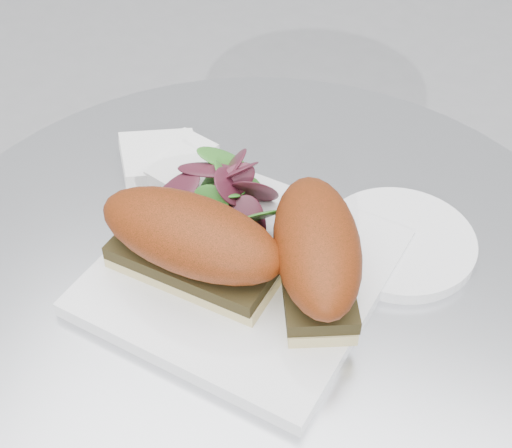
{
  "coord_description": "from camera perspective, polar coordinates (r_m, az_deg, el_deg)",
  "views": [
    {
      "loc": [
        0.15,
        -0.44,
        1.24
      ],
      "look_at": [
        -0.01,
        0.03,
        0.77
      ],
      "focal_mm": 50.0,
      "sensor_mm": 36.0,
      "label": 1
    }
  ],
  "objects": [
    {
      "name": "plate",
      "position": [
        0.68,
        -1.02,
        -3.82
      ],
      "size": [
        0.29,
        0.29,
        0.02
      ],
      "primitive_type": "cube",
      "rotation": [
        0.0,
        0.0,
        -0.18
      ],
      "color": "white",
      "rests_on": "table"
    },
    {
      "name": "saucer",
      "position": [
        0.72,
        11.35,
        -1.41
      ],
      "size": [
        0.15,
        0.15,
        0.01
      ],
      "primitive_type": "cylinder",
      "color": "white",
      "rests_on": "table"
    },
    {
      "name": "napkin",
      "position": [
        0.79,
        -6.59,
        4.26
      ],
      "size": [
        0.14,
        0.14,
        0.02
      ],
      "primitive_type": null,
      "rotation": [
        0.0,
        0.0,
        0.27
      ],
      "color": "white",
      "rests_on": "table"
    },
    {
      "name": "table",
      "position": [
        0.88,
        0.15,
        -14.74
      ],
      "size": [
        0.7,
        0.7,
        0.73
      ],
      "color": "silver",
      "rests_on": "ground"
    },
    {
      "name": "sandwich_left",
      "position": [
        0.64,
        -5.21,
        -1.38
      ],
      "size": [
        0.19,
        0.11,
        0.08
      ],
      "rotation": [
        0.0,
        0.0,
        -0.15
      ],
      "color": "#D2C583",
      "rests_on": "plate"
    },
    {
      "name": "sandwich_right",
      "position": [
        0.63,
        4.85,
        -2.16
      ],
      "size": [
        0.13,
        0.18,
        0.08
      ],
      "rotation": [
        0.0,
        0.0,
        -1.19
      ],
      "color": "#D2C583",
      "rests_on": "plate"
    },
    {
      "name": "salad",
      "position": [
        0.72,
        -2.33,
        3.0
      ],
      "size": [
        0.13,
        0.13,
        0.05
      ],
      "primitive_type": null,
      "color": "#387F29",
      "rests_on": "plate"
    }
  ]
}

